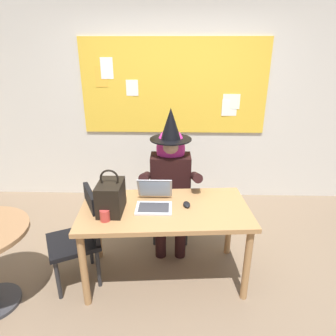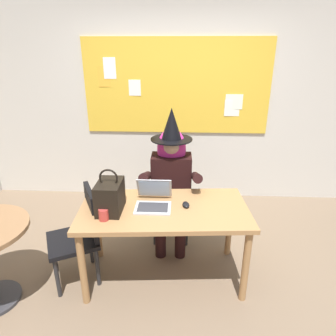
# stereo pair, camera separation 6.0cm
# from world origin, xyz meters

# --- Properties ---
(ground_plane) EXTENTS (24.00, 24.00, 0.00)m
(ground_plane) POSITION_xyz_m (0.00, 0.00, 0.00)
(ground_plane) COLOR #75604C
(wall_back_bulletin) EXTENTS (5.41, 1.93, 2.96)m
(wall_back_bulletin) POSITION_xyz_m (-0.00, 1.71, 1.49)
(wall_back_bulletin) COLOR beige
(wall_back_bulletin) RESTS_ON ground
(desk_main) EXTENTS (1.50, 0.84, 0.73)m
(desk_main) POSITION_xyz_m (-0.06, -0.03, 0.64)
(desk_main) COLOR #A37547
(desk_main) RESTS_ON ground
(chair_at_desk) EXTENTS (0.43, 0.43, 0.90)m
(chair_at_desk) POSITION_xyz_m (-0.02, 0.70, 0.51)
(chair_at_desk) COLOR #2D3347
(chair_at_desk) RESTS_ON ground
(person_costumed) EXTENTS (0.60, 0.68, 1.47)m
(person_costumed) POSITION_xyz_m (-0.02, 0.58, 0.80)
(person_costumed) COLOR black
(person_costumed) RESTS_ON ground
(laptop) EXTENTS (0.31, 0.34, 0.22)m
(laptop) POSITION_xyz_m (-0.15, 0.01, 0.78)
(laptop) COLOR #B7B7BC
(laptop) RESTS_ON desk_main
(computer_mouse) EXTENTS (0.07, 0.11, 0.03)m
(computer_mouse) POSITION_xyz_m (0.13, 0.00, 0.75)
(computer_mouse) COLOR black
(computer_mouse) RESTS_ON desk_main
(handbag) EXTENTS (0.20, 0.30, 0.38)m
(handbag) POSITION_xyz_m (-0.50, -0.10, 0.86)
(handbag) COLOR black
(handbag) RESTS_ON desk_main
(coffee_mug) EXTENTS (0.08, 0.08, 0.09)m
(coffee_mug) POSITION_xyz_m (-0.52, -0.25, 0.78)
(coffee_mug) COLOR #B23833
(coffee_mug) RESTS_ON desk_main
(chair_spare_by_window) EXTENTS (0.56, 0.56, 0.88)m
(chair_spare_by_window) POSITION_xyz_m (-0.80, -0.07, 0.49)
(chair_spare_by_window) COLOR black
(chair_spare_by_window) RESTS_ON ground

